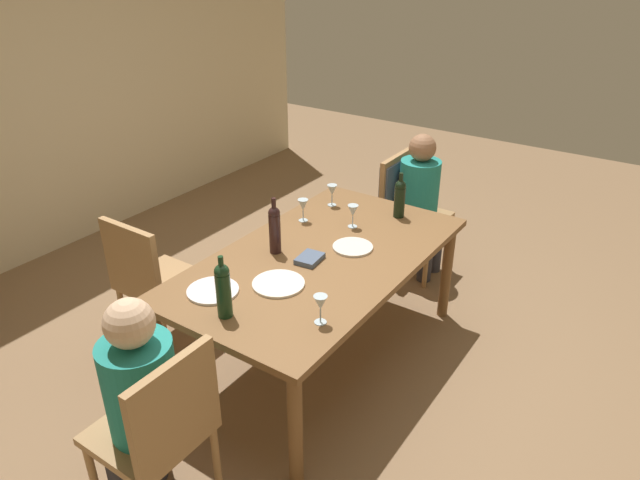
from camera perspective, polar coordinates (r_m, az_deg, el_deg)
The scene contains 20 objects.
ground_plane at distance 3.76m, azimuth 0.00°, elevation -11.31°, with size 10.00×10.00×0.00m, color #846647.
rear_room_partition at distance 5.10m, azimuth -26.97°, elevation 13.24°, with size 6.40×0.12×2.70m, color beige.
dining_table at distance 3.38m, azimuth 0.00°, elevation -2.62°, with size 1.87×1.04×0.73m.
chair_right_end at distance 4.49m, azimuth 8.18°, elevation 4.13°, with size 0.44×0.46×0.92m.
chair_left_end at distance 2.64m, azimuth -15.37°, elevation -17.32°, with size 0.44×0.44×0.92m.
chair_far_left at distance 3.67m, azimuth -16.34°, elevation -3.47°, with size 0.44×0.44×0.92m.
person_woman_host at distance 4.41m, azimuth 9.95°, elevation 4.30°, with size 0.30×0.34×1.12m.
person_man_bearded at distance 2.63m, azimuth -17.39°, elevation -14.30°, with size 0.30×0.35×1.13m.
wine_bottle_tall_green at distance 3.80m, azimuth 7.84°, elevation 4.17°, with size 0.07×0.07×0.30m.
wine_bottle_dark_red at distance 3.32m, azimuth -4.47°, elevation 1.16°, with size 0.07×0.07×0.34m.
wine_bottle_short_olive at distance 2.79m, azimuth -9.49°, elevation -4.76°, with size 0.07×0.07×0.33m.
wine_glass_near_left at distance 3.64m, azimuth 3.25°, elevation 2.81°, with size 0.07×0.07×0.15m.
wine_glass_centre at distance 2.73m, azimuth 0.04°, elevation -6.28°, with size 0.07×0.07×0.15m.
wine_glass_near_right at distance 3.72m, azimuth -1.68°, elevation 3.39°, with size 0.07×0.07×0.15m.
wine_glass_far at distance 3.94m, azimuth 1.19°, elevation 4.85°, with size 0.07×0.07×0.15m.
dinner_plate_host at distance 3.43m, azimuth 3.24°, elevation -0.70°, with size 0.24×0.24×0.01m, color silver.
dinner_plate_guest_left at distance 3.06m, azimuth -10.48°, elevation -4.92°, with size 0.27×0.27×0.01m, color white.
dinner_plate_guest_right at distance 3.07m, azimuth -4.06°, elevation -4.32°, with size 0.28×0.28×0.01m, color white.
folded_napkin at distance 3.28m, azimuth -1.02°, elevation -1.84°, with size 0.16×0.12×0.03m, color #4C5B75.
handbag at distance 4.13m, azimuth -11.02°, elevation -6.01°, with size 0.28×0.12×0.22m, color brown.
Camera 1 is at (-2.42, -1.65, 2.35)m, focal length 32.57 mm.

